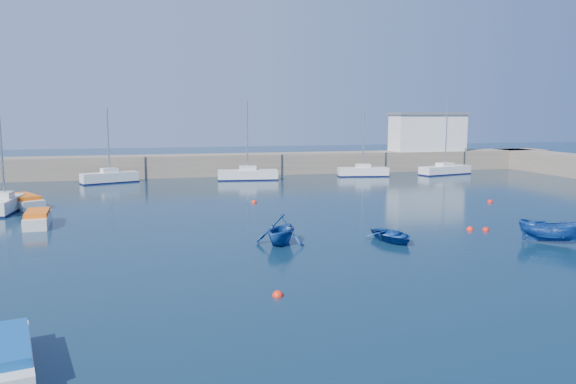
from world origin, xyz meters
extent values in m
plane|color=#0C2437|center=(0.00, 0.00, 0.00)|extent=(220.00, 220.00, 0.00)
cube|color=#746859|center=(0.00, 46.00, 1.30)|extent=(96.00, 4.50, 2.60)
cube|color=silver|center=(30.00, 46.00, 5.10)|extent=(10.00, 4.00, 5.00)
cube|color=silver|center=(-18.88, 22.47, 0.56)|extent=(1.98, 5.60, 1.12)
cylinder|color=#B7BABC|center=(-18.88, 22.47, 4.28)|extent=(0.17, 0.17, 6.32)
cube|color=silver|center=(-12.05, 40.56, 0.59)|extent=(6.39, 3.85, 1.17)
cylinder|color=#B7BABC|center=(-12.05, 40.56, 4.73)|extent=(0.18, 0.18, 7.11)
cube|color=silver|center=(3.47, 39.57, 0.59)|extent=(7.14, 2.75, 1.18)
cylinder|color=#B7BABC|center=(3.47, 39.57, 5.18)|extent=(0.17, 0.17, 8.00)
cube|color=silver|center=(18.06, 39.90, 0.55)|extent=(6.40, 2.79, 1.10)
cylinder|color=#B7BABC|center=(18.06, 39.90, 4.66)|extent=(0.16, 0.16, 7.12)
cube|color=silver|center=(29.07, 39.33, 0.54)|extent=(7.42, 3.68, 1.08)
cylinder|color=#B7BABC|center=(29.07, 39.33, 5.19)|extent=(0.15, 0.15, 8.22)
cube|color=silver|center=(-15.46, 16.02, 0.38)|extent=(1.80, 4.39, 0.77)
cube|color=#EF5D0D|center=(-15.46, 16.02, 0.91)|extent=(1.65, 3.31, 0.29)
cube|color=silver|center=(-18.02, 24.80, 0.38)|extent=(4.02, 5.31, 0.76)
cube|color=#EF5D0D|center=(-18.02, 24.80, 0.91)|extent=(3.33, 4.16, 0.28)
cube|color=silver|center=(-12.44, -7.81, 0.39)|extent=(2.53, 4.78, 0.77)
cube|color=navy|center=(-12.44, -7.81, 0.92)|extent=(2.21, 3.65, 0.29)
imported|color=navy|center=(6.11, 5.54, 0.36)|extent=(3.02, 3.83, 0.72)
imported|color=navy|center=(-0.60, 6.43, 0.90)|extent=(4.33, 4.46, 1.79)
imported|color=navy|center=(15.07, 2.74, 0.72)|extent=(3.80, 3.36, 1.44)
sphere|color=red|center=(-2.97, -2.78, 0.00)|extent=(0.47, 0.47, 0.47)
sphere|color=red|center=(13.46, 6.97, 0.00)|extent=(0.46, 0.46, 0.46)
sphere|color=red|center=(12.55, 7.39, 0.00)|extent=(0.47, 0.47, 0.47)
sphere|color=red|center=(0.89, 22.37, 0.00)|extent=(0.47, 0.47, 0.47)
sphere|color=red|center=(20.92, 17.51, 0.00)|extent=(0.50, 0.50, 0.50)
camera|label=1|loc=(-8.22, -24.94, 7.55)|focal=35.00mm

